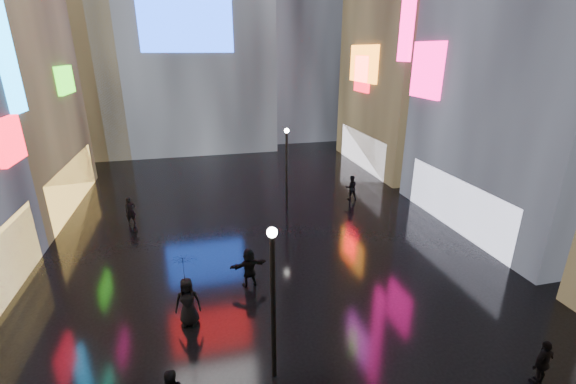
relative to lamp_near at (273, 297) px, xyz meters
name	(u,v)px	position (x,y,z in m)	size (l,w,h in m)	color
ground	(256,226)	(1.21, 11.12, -2.94)	(140.00, 140.00, 0.00)	black
tower_flank_left	(61,12)	(-12.79, 33.12, 10.06)	(10.00, 10.00, 26.00)	black
lamp_near	(273,297)	(0.00, 0.00, 0.00)	(0.30, 0.30, 5.20)	black
lamp_far	(287,164)	(3.69, 13.60, 0.00)	(0.30, 0.30, 5.20)	black
pedestrian_3	(543,362)	(7.90, -2.24, -2.14)	(0.94, 0.39, 1.61)	black
pedestrian_4	(188,302)	(-2.60, 3.19, -1.98)	(0.94, 0.61, 1.93)	black
pedestrian_5	(249,267)	(-0.02, 5.16, -2.06)	(1.64, 0.52, 1.77)	black
pedestrian_6	(130,211)	(-5.90, 13.16, -2.12)	(0.60, 0.39, 1.65)	black
pedestrian_7	(351,188)	(8.29, 13.80, -2.09)	(0.83, 0.65, 1.72)	black
umbrella_2	(184,268)	(-2.60, 3.19, -0.55)	(1.02, 1.04, 0.94)	black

